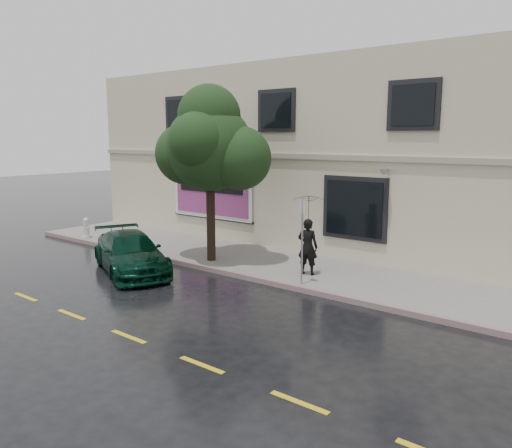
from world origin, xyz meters
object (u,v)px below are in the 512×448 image
Objects in this scene: car at (130,253)px; pedestrian at (308,247)px; fire_hydrant at (86,228)px; street_tree at (210,148)px.

car is 2.51× the size of pedestrian.
car is at bearing -14.10° from fire_hydrant.
car is 0.83× the size of street_tree.
pedestrian is at bearing 10.53° from fire_hydrant.
car is 5.13× the size of fire_hydrant.
car is at bearing 17.01° from pedestrian.
street_tree is at bearing 9.03° from fire_hydrant.
car is 5.66m from fire_hydrant.
car reaches higher than fire_hydrant.
pedestrian is at bearing -35.33° from car.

